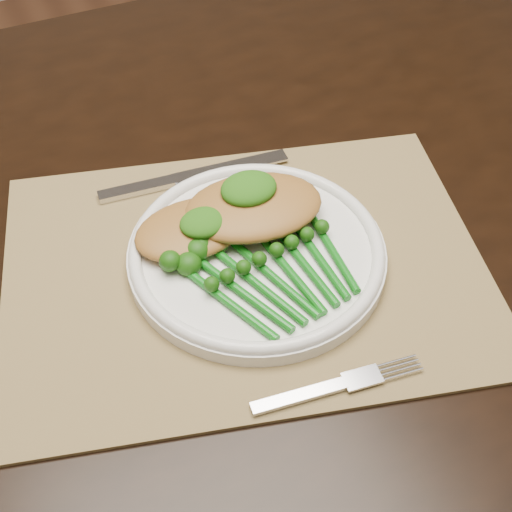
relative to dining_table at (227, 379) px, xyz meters
name	(u,v)px	position (x,y,z in m)	size (l,w,h in m)	color
floor	(262,447)	(0.09, 0.05, -0.38)	(4.00, 4.00, 0.00)	brown
dining_table	(227,379)	(0.00, 0.00, 0.00)	(1.61, 0.92, 0.75)	black
placemat	(245,268)	(-0.02, -0.11, 0.37)	(0.47, 0.35, 0.00)	olive
dinner_plate	(257,252)	(0.00, -0.11, 0.39)	(0.26, 0.26, 0.02)	white
knife	(176,180)	(-0.03, 0.03, 0.38)	(0.22, 0.04, 0.01)	silver
fork	(349,382)	(0.01, -0.28, 0.38)	(0.16, 0.03, 0.00)	silver
chicken_fillet_left	(192,229)	(-0.05, -0.07, 0.40)	(0.12, 0.08, 0.02)	#A97231
chicken_fillet_right	(253,207)	(0.01, -0.07, 0.41)	(0.14, 0.10, 0.03)	#A97231
pesto_dollop_left	(203,222)	(-0.04, -0.08, 0.42)	(0.05, 0.04, 0.02)	#174B0A
pesto_dollop_right	(249,188)	(0.01, -0.06, 0.43)	(0.06, 0.05, 0.02)	#174B0A
broccolini_bundle	(280,272)	(0.00, -0.15, 0.40)	(0.17, 0.18, 0.04)	#0C5C10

